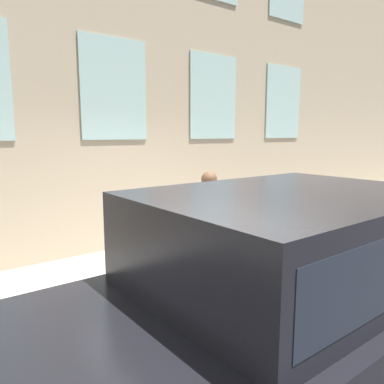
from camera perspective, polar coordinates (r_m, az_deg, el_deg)
The scene contains 5 objects.
ground_plane at distance 4.89m, azimuth 2.62°, elevation -16.88°, with size 80.00×80.00×0.00m, color #2D2D30.
sidewalk at distance 5.78m, azimuth -5.46°, elevation -12.00°, with size 2.46×60.00×0.14m.
fire_hydrant at distance 4.97m, azimuth -2.90°, elevation -9.32°, with size 0.31×0.43×0.85m.
person at distance 5.46m, azimuth 2.61°, elevation -2.88°, with size 0.35×0.23×1.45m.
parked_car_charcoal_near at distance 3.26m, azimuth 14.42°, elevation -13.17°, with size 2.01×5.01×1.67m.
Camera 1 is at (-3.36, 2.86, 2.12)m, focal length 35.00 mm.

